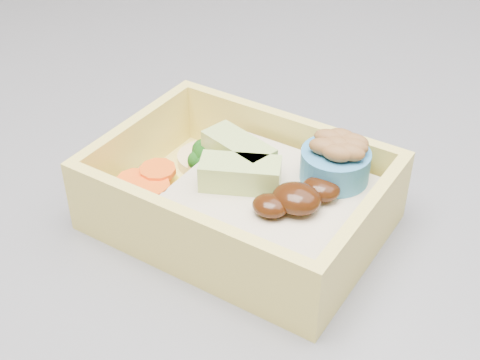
% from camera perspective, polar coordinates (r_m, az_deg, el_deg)
% --- Properties ---
extents(bento_box, '(0.21, 0.17, 0.07)m').
position_cam_1_polar(bento_box, '(0.46, 0.79, -1.34)').
color(bento_box, '#ECD561').
rests_on(bento_box, island).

